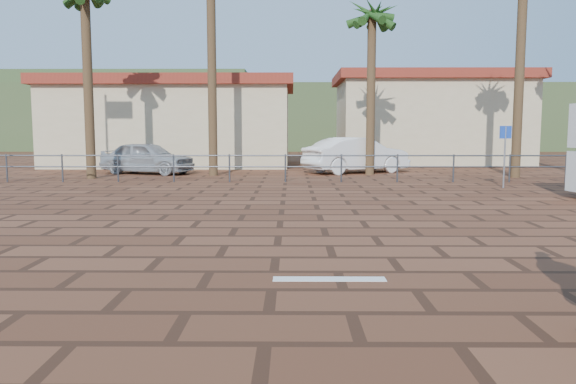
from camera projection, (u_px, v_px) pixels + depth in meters
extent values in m
plane|color=brown|center=(276.00, 257.00, 8.16)|extent=(120.00, 120.00, 0.00)
cube|color=white|center=(329.00, 279.00, 6.96)|extent=(1.40, 0.22, 0.01)
cylinder|color=#47494F|center=(7.00, 168.00, 20.10)|extent=(0.06, 0.06, 1.00)
cylinder|color=#47494F|center=(62.00, 168.00, 20.09)|extent=(0.06, 0.06, 1.00)
cylinder|color=#47494F|center=(118.00, 168.00, 20.07)|extent=(0.06, 0.06, 1.00)
cylinder|color=#47494F|center=(174.00, 168.00, 20.06)|extent=(0.06, 0.06, 1.00)
cylinder|color=#47494F|center=(229.00, 168.00, 20.04)|extent=(0.06, 0.06, 1.00)
cylinder|color=#47494F|center=(285.00, 168.00, 20.03)|extent=(0.06, 0.06, 1.00)
cylinder|color=#47494F|center=(341.00, 168.00, 20.02)|extent=(0.06, 0.06, 1.00)
cylinder|color=#47494F|center=(397.00, 168.00, 20.00)|extent=(0.06, 0.06, 1.00)
cylinder|color=#47494F|center=(453.00, 168.00, 19.99)|extent=(0.06, 0.06, 1.00)
cylinder|color=#47494F|center=(510.00, 168.00, 19.97)|extent=(0.06, 0.06, 1.00)
cylinder|color=#47494F|center=(566.00, 168.00, 19.96)|extent=(0.06, 0.06, 1.00)
cylinder|color=#47494F|center=(285.00, 156.00, 19.98)|extent=(24.00, 0.05, 0.05)
cylinder|color=#47494F|center=(285.00, 167.00, 20.02)|extent=(24.00, 0.05, 0.05)
cylinder|color=brown|center=(88.00, 86.00, 21.25)|extent=(0.36, 0.36, 7.00)
cylinder|color=brown|center=(212.00, 74.00, 22.64)|extent=(0.36, 0.36, 8.20)
cylinder|color=brown|center=(371.00, 96.00, 23.18)|extent=(0.36, 0.36, 6.50)
sphere|color=#29521B|center=(372.00, 14.00, 22.83)|extent=(2.40, 2.40, 2.40)
cylinder|color=brown|center=(519.00, 77.00, 21.58)|extent=(0.36, 0.36, 7.80)
cube|color=beige|center=(175.00, 128.00, 29.85)|extent=(12.00, 7.00, 4.00)
cube|color=maroon|center=(174.00, 85.00, 29.60)|extent=(12.60, 7.60, 0.50)
cube|color=beige|center=(429.00, 123.00, 31.71)|extent=(10.00, 6.00, 4.50)
cube|color=maroon|center=(430.00, 78.00, 31.44)|extent=(10.60, 6.60, 0.50)
cube|color=#384C28|center=(290.00, 119.00, 57.53)|extent=(70.00, 18.00, 6.00)
cube|color=#384C28|center=(96.00, 111.00, 63.54)|extent=(35.00, 14.00, 8.00)
imported|color=#A2A5A8|center=(147.00, 158.00, 23.90)|extent=(4.35, 2.85, 1.38)
imported|color=white|center=(356.00, 155.00, 24.45)|extent=(4.90, 3.65, 1.54)
cylinder|color=gray|center=(505.00, 157.00, 17.94)|extent=(0.05, 0.05, 1.96)
cube|color=#193FB2|center=(506.00, 132.00, 17.85)|extent=(0.40, 0.11, 0.40)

